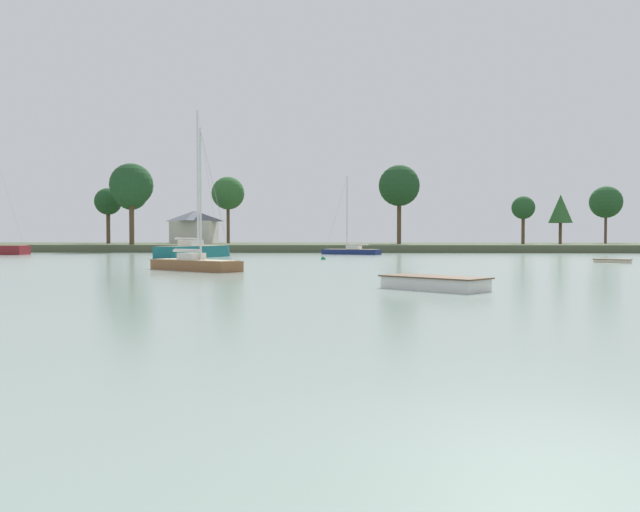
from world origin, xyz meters
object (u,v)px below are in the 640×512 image
Objects in this scene: sailboat_wood at (195,267)px; dinghy_cream at (612,261)px; dinghy_white at (434,285)px; sailboat_navy at (351,253)px; sailboat_teal at (194,254)px; mooring_buoy_green at (323,259)px.

sailboat_wood is 3.13× the size of dinghy_cream.
sailboat_navy is at bearing 94.03° from dinghy_white.
dinghy_cream is (35.76, -11.22, -0.22)m from sailboat_teal.
sailboat_teal is 14.17m from mooring_buoy_green.
mooring_buoy_green is at bearing -97.33° from sailboat_navy.
sailboat_navy reaches higher than dinghy_white.
dinghy_cream is at bearing -14.77° from mooring_buoy_green.
dinghy_cream is (20.29, -23.95, -0.10)m from sailboat_navy.
sailboat_wood is 20.25m from mooring_buoy_green.
dinghy_cream is 23.38m from mooring_buoy_green.
sailboat_teal reaches higher than dinghy_cream.
dinghy_white is 0.47× the size of sailboat_wood.
mooring_buoy_green is at bearing -21.80° from sailboat_teal.
sailboat_teal is at bearing -140.56° from sailboat_navy.
sailboat_navy is 0.62× the size of sailboat_teal.
dinghy_cream is 6.03× the size of mooring_buoy_green.
sailboat_teal is (-15.47, -12.73, 0.12)m from sailboat_navy.
sailboat_navy reaches higher than sailboat_wood.
sailboat_wood is (6.78, -24.49, -0.13)m from sailboat_teal.
sailboat_navy is 2.40× the size of dinghy_white.
sailboat_teal reaches higher than sailboat_wood.
sailboat_teal is at bearing 162.58° from dinghy_cream.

